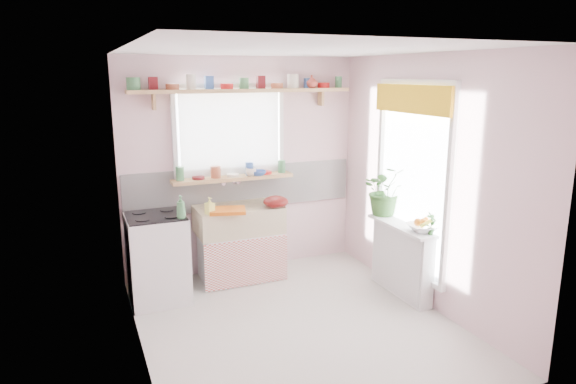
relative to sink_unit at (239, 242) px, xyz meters
name	(u,v)px	position (x,y,z in m)	size (l,w,h in m)	color
room	(321,162)	(0.81, -0.43, 0.94)	(3.20, 3.20, 3.20)	beige
sink_unit	(239,242)	(0.00, 0.00, 0.00)	(0.95, 0.65, 1.11)	white
cooker	(158,258)	(-0.95, -0.24, 0.03)	(0.58, 0.58, 0.93)	white
radiator_ledge	(402,259)	(1.45, -1.09, -0.03)	(0.22, 0.95, 0.78)	white
windowsill	(233,178)	(0.00, 0.19, 0.71)	(1.40, 0.22, 0.04)	tan
pine_shelf	(244,91)	(0.15, 0.18, 1.69)	(2.52, 0.24, 0.04)	tan
shelf_crockery	(242,84)	(0.13, 0.18, 1.76)	(2.47, 0.11, 0.12)	#3F7F4C
sill_crockery	(231,172)	(-0.02, 0.19, 0.78)	(1.35, 0.11, 0.12)	#3F7F4C
dish_tray	(228,211)	(-0.18, -0.19, 0.44)	(0.38, 0.28, 0.04)	orange
colander	(276,202)	(0.37, -0.19, 0.48)	(0.28, 0.28, 0.13)	#5D1110
jade_plant	(386,190)	(1.48, -0.69, 0.62)	(0.50, 0.44, 0.56)	#305F26
fruit_bowl	(423,228)	(1.48, -1.37, 0.38)	(0.30, 0.30, 0.07)	white
herb_pot	(431,224)	(1.48, -1.49, 0.46)	(0.12, 0.08, 0.23)	#2B5D25
soap_bottle_sink	(210,206)	(-0.38, -0.19, 0.51)	(0.08, 0.08, 0.18)	#FFFD71
sill_cup	(251,172)	(0.20, 0.13, 0.77)	(0.12, 0.12, 0.09)	#F0E3D0
sill_bowl	(258,173)	(0.29, 0.13, 0.76)	(0.18, 0.18, 0.06)	#3761B5
shelf_vase	(312,81)	(0.97, 0.15, 1.78)	(0.14, 0.14, 0.15)	#B74538
cooker_bottle	(181,207)	(-0.73, -0.46, 0.60)	(0.09, 0.09, 0.23)	#41834D
fruit	(423,222)	(1.49, -1.37, 0.44)	(0.20, 0.14, 0.10)	orange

